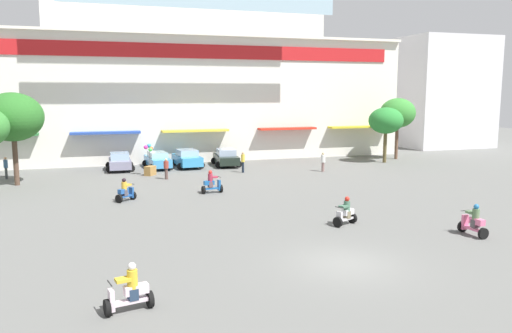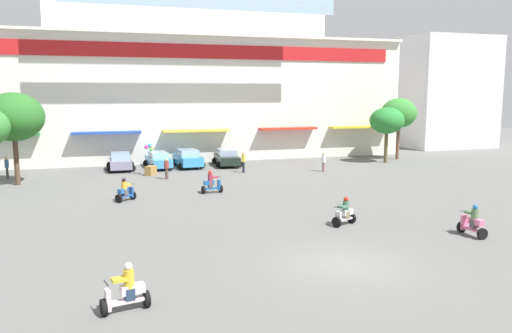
% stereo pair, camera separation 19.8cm
% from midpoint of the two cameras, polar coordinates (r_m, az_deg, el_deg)
% --- Properties ---
extents(ground_plane, '(128.00, 128.00, 0.00)m').
position_cam_midpoint_polar(ground_plane, '(31.89, -0.64, -3.55)').
color(ground_plane, '#5E5F5C').
extents(colonial_building, '(42.96, 14.87, 23.34)m').
position_cam_midpoint_polar(colonial_building, '(53.18, -7.68, 12.07)').
color(colonial_building, silver).
rests_on(colonial_building, ground).
extents(flank_building_right, '(10.39, 9.57, 13.17)m').
position_cam_midpoint_polar(flank_building_right, '(66.56, 20.19, 7.89)').
color(flank_building_right, silver).
rests_on(flank_building_right, ground).
extents(plaza_tree_0, '(4.21, 4.34, 6.62)m').
position_cam_midpoint_polar(plaza_tree_0, '(39.53, -25.70, 5.07)').
color(plaza_tree_0, brown).
rests_on(plaza_tree_0, ground).
extents(plaza_tree_1, '(3.58, 3.22, 6.05)m').
position_cam_midpoint_polar(plaza_tree_1, '(51.79, 16.01, 5.82)').
color(plaza_tree_1, brown).
rests_on(plaza_tree_1, ground).
extents(plaza_tree_3, '(3.28, 3.08, 5.22)m').
position_cam_midpoint_polar(plaza_tree_3, '(48.89, 14.75, 5.03)').
color(plaza_tree_3, brown).
rests_on(plaza_tree_3, ground).
extents(parked_car_0, '(2.37, 3.96, 1.52)m').
position_cam_midpoint_polar(parked_car_0, '(44.48, -15.00, 0.57)').
color(parked_car_0, gray).
rests_on(parked_car_0, ground).
extents(parked_car_1, '(2.49, 4.59, 1.45)m').
position_cam_midpoint_polar(parked_car_1, '(44.90, -10.89, 0.75)').
color(parked_car_1, '#3F90CB').
rests_on(parked_car_1, ground).
extents(parked_car_2, '(2.67, 4.35, 1.59)m').
position_cam_midpoint_polar(parked_car_2, '(45.04, -7.63, 0.93)').
color(parked_car_2, '#358DC5').
rests_on(parked_car_2, ground).
extents(parked_car_3, '(2.62, 4.55, 1.52)m').
position_cam_midpoint_polar(parked_car_3, '(45.64, -3.21, 1.05)').
color(parked_car_3, black).
rests_on(parked_car_3, ground).
extents(scooter_rider_1, '(1.41, 0.69, 1.54)m').
position_cam_midpoint_polar(scooter_rider_1, '(33.31, -4.88, -1.95)').
color(scooter_rider_1, black).
rests_on(scooter_rider_1, ground).
extents(scooter_rider_2, '(1.42, 1.03, 1.45)m').
position_cam_midpoint_polar(scooter_rider_2, '(25.67, 10.24, -5.29)').
color(scooter_rider_2, black).
rests_on(scooter_rider_2, ground).
extents(scooter_rider_3, '(1.53, 0.82, 1.53)m').
position_cam_midpoint_polar(scooter_rider_3, '(16.18, -14.18, -13.60)').
color(scooter_rider_3, black).
rests_on(scooter_rider_3, ground).
extents(scooter_rider_5, '(0.59, 1.46, 1.52)m').
position_cam_midpoint_polar(scooter_rider_5, '(25.51, 23.58, -5.85)').
color(scooter_rider_5, black).
rests_on(scooter_rider_5, ground).
extents(scooter_rider_6, '(1.32, 1.25, 1.45)m').
position_cam_midpoint_polar(scooter_rider_6, '(31.76, -14.44, -2.77)').
color(scooter_rider_6, black).
rests_on(scooter_rider_6, ground).
extents(pedestrian_0, '(0.42, 0.42, 1.73)m').
position_cam_midpoint_polar(pedestrian_0, '(41.64, -1.30, 0.67)').
color(pedestrian_0, black).
rests_on(pedestrian_0, ground).
extents(pedestrian_1, '(0.45, 0.45, 1.61)m').
position_cam_midpoint_polar(pedestrian_1, '(39.05, -9.97, -0.11)').
color(pedestrian_1, brown).
rests_on(pedestrian_1, ground).
extents(pedestrian_2, '(0.49, 0.49, 1.64)m').
position_cam_midpoint_polar(pedestrian_2, '(42.54, 7.82, 0.66)').
color(pedestrian_2, '#7F615C').
rests_on(pedestrian_2, ground).
extents(pedestrian_3, '(0.43, 0.43, 1.72)m').
position_cam_midpoint_polar(pedestrian_3, '(43.09, -26.31, 0.06)').
color(pedestrian_3, '#444A49').
rests_on(pedestrian_3, ground).
extents(balloon_vendor_cart, '(1.03, 1.08, 2.55)m').
position_cam_midpoint_polar(balloon_vendor_cart, '(41.17, -11.76, 0.15)').
color(balloon_vendor_cart, olive).
rests_on(balloon_vendor_cart, ground).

